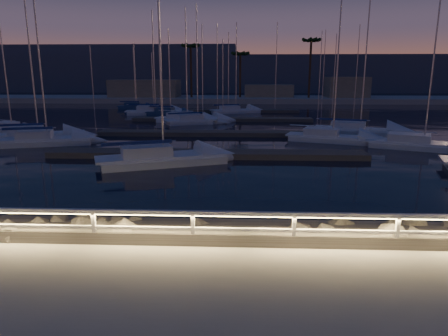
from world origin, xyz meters
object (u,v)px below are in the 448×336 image
Objects in this scene: sailboat_c at (330,137)px; sailboat_a at (45,140)px; guard_rail at (157,219)px; sailboat_j at (186,119)px; sailboat_h at (420,143)px; sailboat_i at (169,113)px; sailboat_k at (235,110)px; sailboat_l at (357,129)px; sailboat_f at (36,135)px; sailboat_m at (136,107)px; sailboat_g at (196,120)px; sailboat_b at (160,157)px; sailboat_e at (11,129)px; sailboat_n at (154,112)px.

sailboat_a is at bearing -153.84° from sailboat_c.
guard_rail is 24.29m from sailboat_a.
sailboat_j is at bearing 96.58° from guard_rail.
sailboat_h is 33.81m from sailboat_i.
sailboat_i is at bearing 158.20° from sailboat_h.
sailboat_k is 0.88× the size of sailboat_l.
sailboat_f is 1.22× the size of sailboat_m.
sailboat_c is at bearing -40.83° from sailboat_i.
sailboat_c is 17.71m from sailboat_g.
sailboat_h is at bearing -52.62° from sailboat_l.
sailboat_e is (-17.42, 13.27, -0.06)m from sailboat_b.
sailboat_f is (4.49, -3.83, 0.03)m from sailboat_e.
sailboat_j is 0.92× the size of sailboat_n.
sailboat_a is 24.36m from sailboat_i.
sailboat_g is (12.79, 12.14, -0.02)m from sailboat_f.
guard_rail is 3.80× the size of sailboat_i.
sailboat_a is 29.70m from sailboat_h.
sailboat_e is at bearing -135.54° from sailboat_j.
sailboat_n reaches higher than guard_rail.
sailboat_e is 0.76× the size of sailboat_h.
sailboat_e is at bearing -124.75° from sailboat_n.
sailboat_l is at bearing -28.25° from sailboat_i.
sailboat_a is at bearing 126.27° from sailboat_b.
sailboat_k is at bearing 36.71° from sailboat_i.
sailboat_m is (-12.49, 41.51, -0.06)m from sailboat_b.
sailboat_k is (-14.84, 28.70, -0.01)m from sailboat_h.
sailboat_h is 47.18m from sailboat_m.
sailboat_e is 33.75m from sailboat_l.
sailboat_l is (21.16, -16.19, 0.00)m from sailboat_i.
sailboat_l reaches higher than sailboat_e.
sailboat_j is (-1.51, 22.77, -0.02)m from sailboat_b.
sailboat_i is at bearing 161.64° from sailboat_l.
sailboat_m is (-1.71, 34.79, -0.04)m from sailboat_a.
sailboat_m is (-7.64, 11.16, -0.02)m from sailboat_i.
guard_rail is 3.10× the size of sailboat_n.
sailboat_f is at bearing -18.81° from sailboat_e.
sailboat_g reaches higher than sailboat_j.
sailboat_k reaches higher than sailboat_i.
sailboat_c reaches higher than guard_rail.
sailboat_h reaches higher than guard_rail.
sailboat_l is 1.03× the size of sailboat_n.
sailboat_g is at bearing -27.14° from sailboat_j.
sailboat_j is (11.42, 13.33, 0.00)m from sailboat_f.
sailboat_e is at bearing -167.33° from sailboat_h.
sailboat_j reaches higher than sailboat_m.
sailboat_a is 0.88× the size of sailboat_h.
sailboat_j is (9.26, 16.06, -0.01)m from sailboat_a.
guard_rail is at bearing -100.60° from sailboat_b.
sailboat_l is at bearing -80.93° from sailboat_k.
sailboat_h is (16.25, 19.79, -0.96)m from guard_rail.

